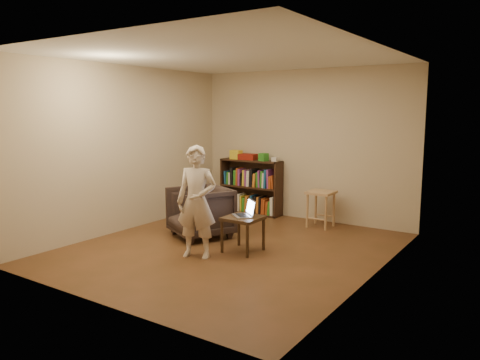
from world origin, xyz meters
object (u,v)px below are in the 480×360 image
Objects in this scene: armchair at (200,212)px; bookshelf at (251,190)px; stool at (321,198)px; side_table at (243,223)px; person at (197,202)px; laptop at (246,212)px.

bookshelf is at bearing 124.04° from armchair.
bookshelf is 2.01× the size of stool.
person is at bearing -124.23° from side_table.
armchair is 1.00m from laptop.
side_table is 0.15m from laptop.
laptop is 0.72m from person.
laptop reaches higher than side_table.
bookshelf is at bearing 160.36° from laptop.
armchair is 0.99m from side_table.
bookshelf is 2.77m from person.
person is (0.84, -2.63, 0.29)m from bookshelf.
person reaches higher than laptop.
armchair is at bearing 107.83° from person.
side_table is (0.95, -0.27, 0.02)m from armchair.
laptop is (1.21, -2.04, 0.10)m from bookshelf.
laptop is 0.27× the size of person.
bookshelf is at bearing 170.34° from stool.
person reaches higher than bookshelf.
side_table is (-0.31, -1.84, -0.08)m from stool.
side_table is (1.20, -2.09, -0.04)m from bookshelf.
armchair is at bearing 164.41° from side_table.
person is at bearing -82.70° from laptop.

